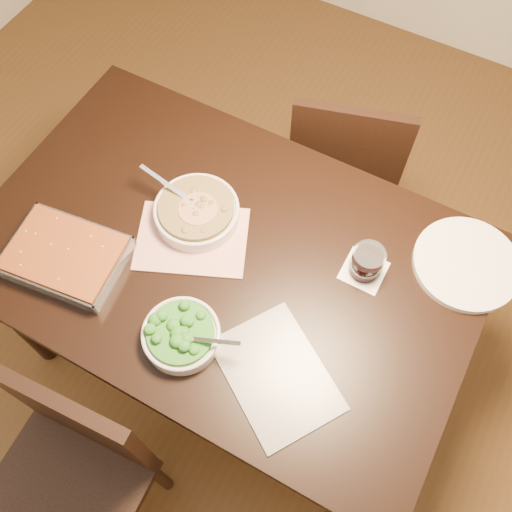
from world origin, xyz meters
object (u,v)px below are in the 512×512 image
stew_bowl (197,212)px  chair_near (70,469)px  table (226,270)px  wine_tumbler (367,262)px  baking_dish (66,256)px  dinner_plate (466,264)px  broccoli_bowl (181,335)px  chair_far (345,160)px

stew_bowl → chair_near: 0.79m
table → wine_tumbler: wine_tumbler is taller
baking_dish → dinner_plate: baking_dish is taller
broccoli_bowl → chair_near: size_ratio=0.26×
stew_bowl → baking_dish: size_ratio=0.81×
broccoli_bowl → wine_tumbler: size_ratio=2.33×
wine_tumbler → dinner_plate: (0.24, 0.15, -0.04)m
table → chair_near: size_ratio=1.59×
broccoli_bowl → baking_dish: 0.40m
baking_dish → broccoli_bowl: bearing=-13.1°
dinner_plate → broccoli_bowl: bearing=-135.9°
stew_bowl → chair_near: chair_near is taller
table → chair_far: chair_far is taller
dinner_plate → chair_near: 1.22m
table → baking_dish: size_ratio=4.17×
chair_far → dinner_plate: bearing=125.3°
dinner_plate → stew_bowl: bearing=-163.0°
chair_far → chair_near: bearing=64.4°
table → stew_bowl: stew_bowl is taller
chair_near → chair_far: size_ratio=1.06×
dinner_plate → chair_far: chair_far is taller
table → stew_bowl: bearing=152.2°
broccoli_bowl → dinner_plate: (0.57, 0.55, -0.02)m
table → broccoli_bowl: 0.29m
chair_near → broccoli_bowl: bearing=66.5°
wine_tumbler → stew_bowl: bearing=-171.6°
table → stew_bowl: (-0.13, 0.07, 0.13)m
table → chair_far: 0.72m
table → stew_bowl: size_ratio=5.17×
baking_dish → wine_tumbler: size_ratio=3.46×
chair_near → wine_tumbler: bearing=55.8°
wine_tumbler → dinner_plate: bearing=32.1°
baking_dish → dinner_plate: (0.97, 0.51, -0.02)m
table → broccoli_bowl: (0.03, -0.26, 0.12)m
chair_far → table: bearing=65.2°
broccoli_bowl → chair_near: 0.51m
wine_tumbler → chair_near: 0.99m
table → baking_dish: bearing=-148.8°
baking_dish → stew_bowl: bearing=43.1°
stew_bowl → broccoli_bowl: stew_bowl is taller
table → baking_dish: baking_dish is taller
baking_dish → table: bearing=24.1°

